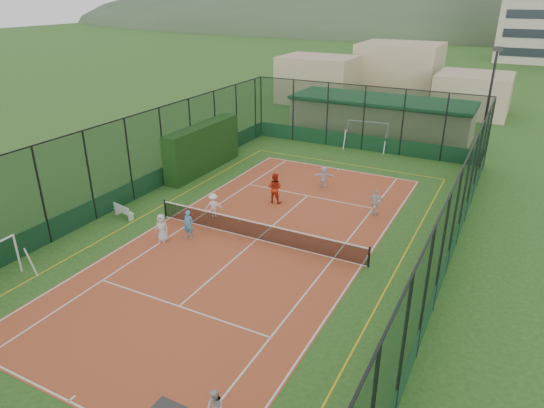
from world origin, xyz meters
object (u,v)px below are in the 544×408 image
at_px(child_far_back, 324,177).
at_px(child_far_left, 214,206).
at_px(futsal_goal_far, 367,135).
at_px(child_far_right, 376,202).
at_px(floodlight_ne, 487,110).
at_px(child_near_left, 162,228).
at_px(child_near_right, 215,407).
at_px(child_near_mid, 188,224).
at_px(clubhouse, 381,117).
at_px(white_bench, 124,211).
at_px(coach, 275,188).

bearing_deg(child_far_back, child_far_left, 45.28).
height_order(futsal_goal_far, child_far_right, futsal_goal_far).
height_order(floodlight_ne, child_near_left, floodlight_ne).
height_order(futsal_goal_far, child_near_right, futsal_goal_far).
bearing_deg(child_far_left, child_near_mid, 64.40).
distance_m(clubhouse, child_near_left, 24.69).
xyz_separation_m(child_near_mid, child_near_right, (7.59, -9.06, -0.15)).
height_order(child_near_left, child_far_back, child_near_left).
relative_size(futsal_goal_far, child_near_right, 2.77).
xyz_separation_m(child_far_left, child_far_back, (3.69, 6.99, -0.00)).
xyz_separation_m(futsal_goal_far, child_near_mid, (-3.32, -19.05, -0.30)).
distance_m(child_near_right, child_far_left, 14.07).
bearing_deg(child_near_right, futsal_goal_far, 126.09).
bearing_deg(child_far_back, white_bench, 31.96).
bearing_deg(floodlight_ne, child_near_left, -123.86).
height_order(child_near_left, child_far_right, child_far_right).
height_order(futsal_goal_far, child_far_back, futsal_goal_far).
relative_size(child_near_right, child_far_back, 0.85).
bearing_deg(child_far_left, futsal_goal_far, -133.14).
bearing_deg(coach, white_bench, 37.61).
bearing_deg(white_bench, child_near_mid, 8.80).
height_order(clubhouse, child_far_back, clubhouse).
bearing_deg(coach, clubhouse, -98.15).
bearing_deg(child_far_left, child_near_left, 47.60).
height_order(white_bench, child_far_back, child_far_back).
distance_m(floodlight_ne, coach, 15.92).
distance_m(floodlight_ne, child_far_right, 12.25).
relative_size(white_bench, child_near_right, 1.21).
height_order(floodlight_ne, child_far_right, floodlight_ne).
height_order(white_bench, child_far_left, child_far_left).
bearing_deg(child_near_mid, coach, 69.06).
relative_size(clubhouse, child_far_left, 10.84).
height_order(clubhouse, futsal_goal_far, clubhouse).
xyz_separation_m(child_far_right, child_far_back, (-4.13, 2.60, -0.06)).
relative_size(clubhouse, child_far_right, 10.01).
relative_size(clubhouse, coach, 8.31).
distance_m(futsal_goal_far, child_far_back, 9.45).
bearing_deg(coach, child_near_mid, 69.67).
xyz_separation_m(white_bench, child_near_right, (12.25, -9.39, 0.20)).
xyz_separation_m(child_far_right, coach, (-5.79, -0.99, 0.15)).
xyz_separation_m(white_bench, child_far_back, (8.11, 9.27, 0.30)).
relative_size(child_near_right, coach, 0.65).
relative_size(clubhouse, child_near_mid, 10.20).
relative_size(child_near_left, child_far_right, 0.96).
bearing_deg(clubhouse, white_bench, -108.67).
bearing_deg(child_near_mid, child_far_right, 38.42).
bearing_deg(white_bench, floodlight_ne, 60.11).
xyz_separation_m(child_near_right, child_far_left, (-7.83, 11.68, 0.11)).
height_order(floodlight_ne, child_near_right, floodlight_ne).
distance_m(child_near_left, child_near_mid, 1.32).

